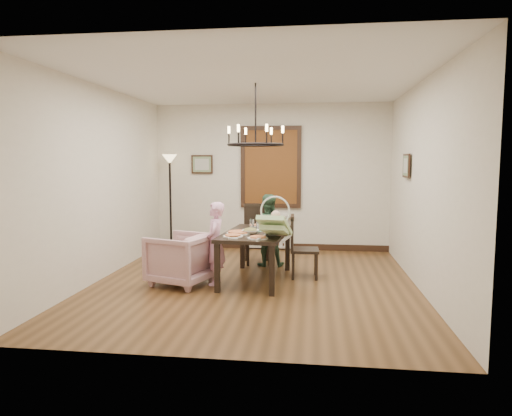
% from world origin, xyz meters
% --- Properties ---
extents(room_shell, '(4.51, 5.00, 2.81)m').
position_xyz_m(room_shell, '(0.00, 0.37, 1.40)').
color(room_shell, brown).
rests_on(room_shell, ground).
extents(dining_table, '(0.98, 1.58, 0.71)m').
position_xyz_m(dining_table, '(0.00, 0.15, 0.62)').
color(dining_table, black).
rests_on(dining_table, room_shell).
extents(chair_far, '(0.52, 0.52, 1.00)m').
position_xyz_m(chair_far, '(-0.10, 1.24, 0.50)').
color(chair_far, black).
rests_on(chair_far, room_shell).
extents(chair_right, '(0.42, 0.42, 0.93)m').
position_xyz_m(chair_right, '(0.70, 0.41, 0.47)').
color(chair_right, black).
rests_on(chair_right, room_shell).
extents(armchair, '(1.00, 0.98, 0.72)m').
position_xyz_m(armchair, '(-1.01, -0.17, 0.36)').
color(armchair, beige).
rests_on(armchair, room_shell).
extents(elderly_woman, '(0.25, 0.37, 0.96)m').
position_xyz_m(elderly_woman, '(-0.54, -0.11, 0.48)').
color(elderly_woman, '#E7A3C9').
rests_on(elderly_woman, room_shell).
extents(seated_man, '(0.51, 0.41, 0.98)m').
position_xyz_m(seated_man, '(0.07, 1.09, 0.49)').
color(seated_man, '#365B3F').
rests_on(seated_man, room_shell).
extents(baby_bouncer, '(0.51, 0.65, 0.39)m').
position_xyz_m(baby_bouncer, '(0.32, -0.37, 0.90)').
color(baby_bouncer, '#C2EDA4').
rests_on(baby_bouncer, dining_table).
extents(salad_bowl, '(0.28, 0.28, 0.07)m').
position_xyz_m(salad_bowl, '(-0.05, -0.03, 0.74)').
color(salad_bowl, white).
rests_on(salad_bowl, dining_table).
extents(pizza_platter, '(0.34, 0.34, 0.04)m').
position_xyz_m(pizza_platter, '(-0.21, -0.06, 0.73)').
color(pizza_platter, tan).
rests_on(pizza_platter, dining_table).
extents(drinking_glass, '(0.07, 0.07, 0.14)m').
position_xyz_m(drinking_glass, '(0.03, 0.22, 0.78)').
color(drinking_glass, silver).
rests_on(drinking_glass, dining_table).
extents(window_blinds, '(1.00, 0.03, 1.40)m').
position_xyz_m(window_blinds, '(0.00, 2.46, 1.60)').
color(window_blinds, brown).
rests_on(window_blinds, room_shell).
extents(radiator, '(0.92, 0.12, 0.62)m').
position_xyz_m(radiator, '(0.00, 2.48, 0.35)').
color(radiator, silver).
rests_on(radiator, room_shell).
extents(picture_back, '(0.42, 0.03, 0.36)m').
position_xyz_m(picture_back, '(-1.35, 2.47, 1.65)').
color(picture_back, black).
rests_on(picture_back, room_shell).
extents(picture_right, '(0.03, 0.42, 0.36)m').
position_xyz_m(picture_right, '(2.21, 0.90, 1.65)').
color(picture_right, black).
rests_on(picture_right, room_shell).
extents(floor_lamp, '(0.30, 0.30, 1.80)m').
position_xyz_m(floor_lamp, '(-1.90, 2.15, 0.90)').
color(floor_lamp, black).
rests_on(floor_lamp, room_shell).
extents(chandelier, '(0.80, 0.80, 0.04)m').
position_xyz_m(chandelier, '(0.00, 0.15, 1.95)').
color(chandelier, black).
rests_on(chandelier, room_shell).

